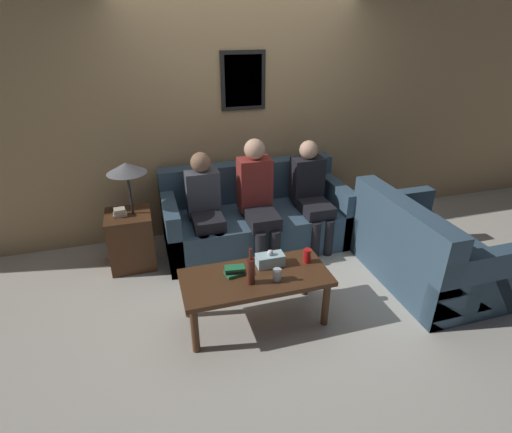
# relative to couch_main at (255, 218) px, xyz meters

# --- Properties ---
(ground_plane) EXTENTS (16.00, 16.00, 0.00)m
(ground_plane) POSITION_rel_couch_main_xyz_m (0.00, -0.54, -0.29)
(ground_plane) COLOR beige
(wall_back) EXTENTS (9.00, 0.08, 2.60)m
(wall_back) POSITION_rel_couch_main_xyz_m (0.00, 0.47, 1.01)
(wall_back) COLOR tan
(wall_back) RESTS_ON ground_plane
(couch_main) EXTENTS (1.98, 0.90, 0.85)m
(couch_main) POSITION_rel_couch_main_xyz_m (0.00, 0.00, 0.00)
(couch_main) COLOR #385166
(couch_main) RESTS_ON ground_plane
(couch_side) EXTENTS (0.90, 1.38, 0.85)m
(couch_side) POSITION_rel_couch_main_xyz_m (1.34, -1.15, 0.00)
(couch_side) COLOR #385166
(couch_side) RESTS_ON ground_plane
(coffee_table) EXTENTS (1.19, 0.54, 0.45)m
(coffee_table) POSITION_rel_couch_main_xyz_m (-0.37, -1.28, 0.09)
(coffee_table) COLOR #4C2D19
(coffee_table) RESTS_ON ground_plane
(side_table_with_lamp) EXTENTS (0.46, 0.44, 1.10)m
(side_table_with_lamp) POSITION_rel_couch_main_xyz_m (-1.32, -0.09, 0.08)
(side_table_with_lamp) COLOR #4C2D19
(side_table_with_lamp) RESTS_ON ground_plane
(wine_bottle) EXTENTS (0.07, 0.07, 0.31)m
(wine_bottle) POSITION_rel_couch_main_xyz_m (-0.43, -1.36, 0.27)
(wine_bottle) COLOR #562319
(wine_bottle) RESTS_ON coffee_table
(drinking_glass) EXTENTS (0.07, 0.07, 0.10)m
(drinking_glass) POSITION_rel_couch_main_xyz_m (-0.22, -1.38, 0.20)
(drinking_glass) COLOR silver
(drinking_glass) RESTS_ON coffee_table
(book_stack) EXTENTS (0.17, 0.13, 0.07)m
(book_stack) POSITION_rel_couch_main_xyz_m (-0.52, -1.21, 0.19)
(book_stack) COLOR #237547
(book_stack) RESTS_ON coffee_table
(soda_can) EXTENTS (0.07, 0.07, 0.12)m
(soda_can) POSITION_rel_couch_main_xyz_m (0.11, -1.21, 0.22)
(soda_can) COLOR red
(soda_can) RESTS_ON coffee_table
(tissue_box) EXTENTS (0.23, 0.12, 0.15)m
(tissue_box) POSITION_rel_couch_main_xyz_m (-0.21, -1.16, 0.21)
(tissue_box) COLOR silver
(tissue_box) RESTS_ON coffee_table
(person_left) EXTENTS (0.34, 0.59, 1.11)m
(person_left) POSITION_rel_couch_main_xyz_m (-0.57, -0.14, 0.31)
(person_left) COLOR black
(person_left) RESTS_ON ground_plane
(person_middle) EXTENTS (0.34, 0.64, 1.22)m
(person_middle) POSITION_rel_couch_main_xyz_m (-0.03, -0.20, 0.36)
(person_middle) COLOR black
(person_middle) RESTS_ON ground_plane
(person_right) EXTENTS (0.34, 0.63, 1.13)m
(person_right) POSITION_rel_couch_main_xyz_m (0.59, -0.15, 0.31)
(person_right) COLOR black
(person_right) RESTS_ON ground_plane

